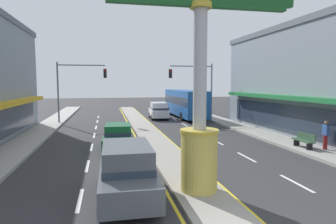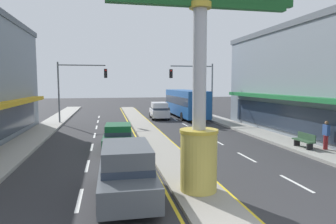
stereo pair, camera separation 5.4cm
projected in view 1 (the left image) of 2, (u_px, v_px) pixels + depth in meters
median_strip at (148, 133)px, 24.08m from camera, size 1.93×52.00×0.14m
sidewalk_left at (27, 141)px, 20.35m from camera, size 2.24×60.00×0.18m
sidewalk_right at (258, 133)px, 23.90m from camera, size 2.24×60.00×0.18m
lane_markings at (150, 136)px, 22.76m from camera, size 8.67×52.00×0.01m
district_sign at (200, 87)px, 10.56m from camera, size 7.07×1.41×8.10m
traffic_light_left_side at (76, 82)px, 29.61m from camera, size 4.86×0.46×6.20m
traffic_light_right_side at (196, 82)px, 31.65m from camera, size 4.86×0.46×6.20m
suv_near_right_lane at (159, 110)px, 34.05m from camera, size 2.16×4.70×1.90m
sedan_far_right_lane at (118, 136)px, 18.41m from camera, size 2.01×4.39×1.53m
bus_near_left_lane at (185, 102)px, 35.23m from camera, size 2.62×11.21×3.26m
suv_mid_left_lane at (127, 171)px, 10.47m from camera, size 2.01×4.62×1.90m
street_bench at (304, 140)px, 17.94m from camera, size 0.48×1.60×0.88m
pedestrian_near_kerb at (326, 133)px, 17.42m from camera, size 0.28×0.41×1.70m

